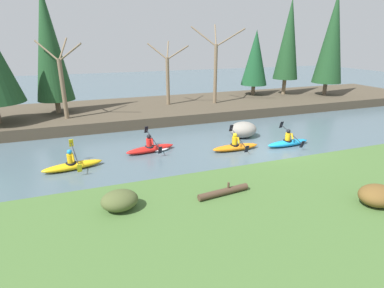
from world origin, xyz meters
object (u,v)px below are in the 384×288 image
Objects in this scene: kayaker_trailing at (152,148)px; boulder_midstream at (243,130)px; kayaker_middle at (236,146)px; kayaker_lead at (288,142)px; kayaker_far_back at (73,165)px; driftwood_log at (224,192)px.

kayaker_trailing is 1.61× the size of boulder_midstream.
kayaker_trailing is (-4.40, 1.37, -0.02)m from kayaker_middle.
kayaker_lead is 1.00× the size of kayaker_middle.
kayaker_middle is at bearing -128.16° from boulder_midstream.
kayaker_lead reaches higher than boulder_midstream.
kayaker_far_back is 7.66m from driftwood_log.
kayaker_trailing and kayaker_far_back have the same top height.
kayaker_lead is 2.87m from boulder_midstream.
kayaker_lead is 1.60× the size of boulder_midstream.
driftwood_log is (5.13, -5.66, 0.51)m from kayaker_far_back.
kayaker_middle and kayaker_trailing have the same top height.
kayaker_trailing is at bearing 5.19° from kayaker_far_back.
driftwood_log is at bearing -123.59° from boulder_midstream.
kayaker_far_back is (-11.64, 0.70, 0.00)m from kayaker_lead.
kayaker_middle is 6.31m from driftwood_log.
kayaker_trailing is at bearing 163.45° from kayaker_middle.
kayaker_lead is 8.20m from driftwood_log.
kayaker_middle is 1.59× the size of boulder_midstream.
kayaker_lead is at bearing -6.20° from kayaker_middle.
kayaker_lead is 3.22m from kayaker_middle.
boulder_midstream is at bearing 123.74° from kayaker_lead.
kayaker_far_back is at bearing 125.82° from driftwood_log.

